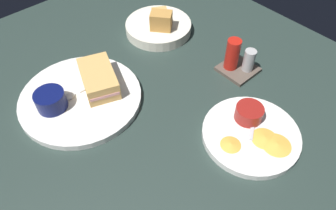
{
  "coord_description": "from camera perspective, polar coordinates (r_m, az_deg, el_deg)",
  "views": [
    {
      "loc": [
        46.2,
        -32.52,
        58.13
      ],
      "look_at": [
        10.1,
        -0.03,
        3.0
      ],
      "focal_mm": 34.13,
      "sensor_mm": 36.0,
      "label": 1
    }
  ],
  "objects": [
    {
      "name": "condiment_caddy",
      "position": [
        0.86,
        12.37,
        7.75
      ],
      "size": [
        9.0,
        9.0,
        9.5
      ],
      "color": "brown",
      "rests_on": "ground_plane"
    },
    {
      "name": "sandwich_half_near",
      "position": [
        0.8,
        -12.31,
        4.64
      ],
      "size": [
        14.87,
        11.68,
        4.8
      ],
      "color": "tan",
      "rests_on": "plate_sandwich_main"
    },
    {
      "name": "spoon_by_gravy_ramekin",
      "position": [
        0.75,
        15.1,
        -1.86
      ],
      "size": [
        6.52,
        9.13,
        0.8
      ],
      "color": "silver",
      "rests_on": "plate_chips_companion"
    },
    {
      "name": "ground_plane",
      "position": [
        0.82,
        -4.71,
        1.87
      ],
      "size": [
        110.0,
        110.0,
        3.0
      ],
      "primitive_type": "cube",
      "color": "#283833"
    },
    {
      "name": "plate_sandwich_main",
      "position": [
        0.81,
        -15.3,
        1.19
      ],
      "size": [
        29.51,
        29.51,
        1.6
      ],
      "primitive_type": "cylinder",
      "color": "white",
      "rests_on": "ground_plane"
    },
    {
      "name": "plantain_chip_scatter",
      "position": [
        0.71,
        16.52,
        -6.33
      ],
      "size": [
        13.4,
        13.99,
        0.6
      ],
      "color": "gold",
      "rests_on": "plate_chips_companion"
    },
    {
      "name": "ramekin_light_gravy",
      "position": [
        0.74,
        14.28,
        -1.33
      ],
      "size": [
        6.27,
        6.27,
        3.33
      ],
      "color": "maroon",
      "rests_on": "plate_chips_companion"
    },
    {
      "name": "plate_chips_companion",
      "position": [
        0.73,
        14.56,
        -5.16
      ],
      "size": [
        21.59,
        21.59,
        1.6
      ],
      "primitive_type": "cylinder",
      "color": "white",
      "rests_on": "ground_plane"
    },
    {
      "name": "bread_basket_rear",
      "position": [
        0.98,
        -1.65,
        13.91
      ],
      "size": [
        19.64,
        19.64,
        8.05
      ],
      "color": "silver",
      "rests_on": "ground_plane"
    },
    {
      "name": "spoon_by_dark_ramekin",
      "position": [
        0.8,
        -16.45,
        1.86
      ],
      "size": [
        2.3,
        9.89,
        0.8
      ],
      "color": "silver",
      "rests_on": "plate_sandwich_main"
    },
    {
      "name": "ramekin_dark_sauce",
      "position": [
        0.78,
        -20.24,
        0.87
      ],
      "size": [
        7.02,
        7.02,
        4.29
      ],
      "color": "#0C144C",
      "rests_on": "plate_sandwich_main"
    }
  ]
}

